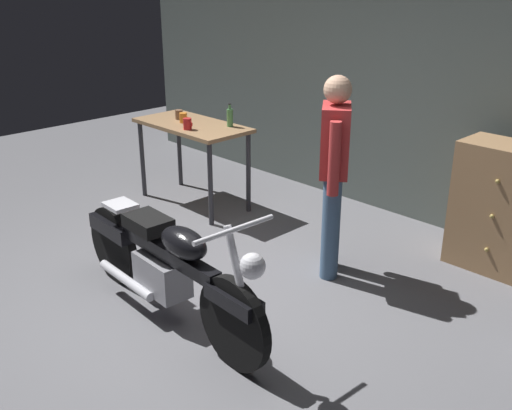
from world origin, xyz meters
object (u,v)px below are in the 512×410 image
(wooden_dresser, at_px, (504,209))
(bottle, at_px, (230,117))
(motorcycle, at_px, (166,264))
(mug_red_diner, at_px, (188,124))
(person_standing, at_px, (334,169))
(mug_orange_travel, at_px, (183,118))
(mug_brown_stoneware, at_px, (179,115))

(wooden_dresser, xyz_separation_m, bottle, (-2.65, -0.69, 0.45))
(motorcycle, bearing_deg, mug_red_diner, 140.00)
(motorcycle, relative_size, person_standing, 1.31)
(mug_orange_travel, xyz_separation_m, mug_red_diner, (0.26, -0.15, 0.01))
(person_standing, bearing_deg, motorcycle, 128.19)
(mug_orange_travel, xyz_separation_m, bottle, (0.46, 0.24, 0.04))
(mug_brown_stoneware, bearing_deg, motorcycle, -40.07)
(bottle, bearing_deg, mug_orange_travel, -152.27)
(mug_orange_travel, relative_size, bottle, 0.48)
(person_standing, distance_m, wooden_dresser, 1.50)
(mug_orange_travel, distance_m, mug_red_diner, 0.30)
(wooden_dresser, distance_m, mug_brown_stoneware, 3.41)
(wooden_dresser, distance_m, mug_orange_travel, 3.28)
(wooden_dresser, relative_size, mug_red_diner, 8.99)
(mug_red_diner, height_order, mug_brown_stoneware, mug_red_diner)
(mug_orange_travel, xyz_separation_m, mug_brown_stoneware, (-0.16, 0.06, -0.00))
(mug_red_diner, bearing_deg, wooden_dresser, 20.71)
(person_standing, xyz_separation_m, mug_orange_travel, (-2.15, 0.15, 0.03))
(mug_orange_travel, relative_size, mug_brown_stoneware, 1.01)
(person_standing, height_order, mug_orange_travel, person_standing)
(wooden_dresser, bearing_deg, mug_brown_stoneware, -165.12)
(motorcycle, height_order, mug_brown_stoneware, mug_brown_stoneware)
(mug_brown_stoneware, height_order, bottle, bottle)
(motorcycle, xyz_separation_m, mug_orange_travel, (-1.79, 1.57, 0.50))
(person_standing, height_order, wooden_dresser, person_standing)
(wooden_dresser, height_order, bottle, bottle)
(person_standing, relative_size, bottle, 6.93)
(person_standing, bearing_deg, mug_orange_travel, 48.27)
(motorcycle, relative_size, bottle, 9.09)
(person_standing, xyz_separation_m, wooden_dresser, (0.97, 1.08, -0.38))
(person_standing, xyz_separation_m, mug_brown_stoneware, (-2.30, 0.21, 0.03))
(mug_red_diner, height_order, bottle, bottle)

